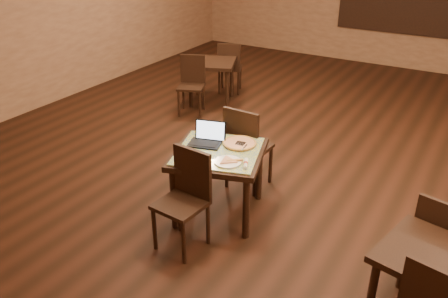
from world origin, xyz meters
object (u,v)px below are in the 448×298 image
Objects in this scene: chair_main_near at (186,194)px; other_table_b_chair_near at (192,81)px; other_table_b at (212,68)px; other_table_c at (432,267)px; laptop at (208,138)px; tiled_table at (218,159)px; other_table_b_chair_far at (229,65)px; other_table_c_chair_far at (439,237)px; pizza_pan at (240,144)px; chair_main_far at (245,144)px.

chair_main_near is 1.06× the size of other_table_b_chair_near.
other_table_c is (4.13, -3.44, -0.02)m from other_table_b.
tiled_table is at bearing -43.59° from laptop.
other_table_b_chair_far is (-1.87, 3.45, -0.13)m from tiled_table.
tiled_table is 1.13× the size of other_table_b.
tiled_table is 1.27× the size of other_table_c_chair_far.
laptop is 1.20× the size of pizza_pan.
other_table_c_chair_far is (4.08, -3.47, -0.02)m from other_table_b_chair_far.
other_table_c_chair_far is (2.21, -0.01, -0.15)m from tiled_table.
other_table_b_chair_far is (-1.88, 4.06, -0.03)m from chair_main_near.
chair_main_near is 0.96× the size of chair_main_far.
other_table_c_chair_far is at bearing -18.89° from laptop.
other_table_b_chair_far is at bearing 100.48° from laptop.
chair_main_near reaches higher than other_table_c_chair_far.
other_table_b_chair_far reaches higher than tiled_table.
chair_main_far is 1.10× the size of other_table_b_chair_far.
other_table_c is at bearing 104.42° from other_table_c_chair_far.
chair_main_near is 2.28m from other_table_c_chair_far.
chair_main_near reaches higher than other_table_c.
other_table_c_chair_far is (-0.02, 0.53, -0.07)m from other_table_c.
chair_main_far reaches higher than laptop.
other_table_b_chair_near and other_table_b_chair_far have the same top height.
pizza_pan is at bearing 172.10° from other_table_c.
other_table_c is at bearing 155.23° from chair_main_far.
other_table_b_chair_far is (0.06, 1.11, 0.00)m from other_table_b_chair_near.
other_table_b_chair_near is 1.00× the size of other_table_b_chair_far.
other_table_b is 0.56m from other_table_b_chair_near.
laptop reaches higher than other_table_b_chair_far.
other_table_b_chair_near is at bearing -17.04° from other_table_c_chair_far.
laptop is 2.52m from other_table_c.
other_table_b_chair_near is at bearing 111.77° from laptop.
other_table_c is at bearing -30.89° from tiled_table.
other_table_b_chair_far is (0.03, 0.56, -0.07)m from other_table_b.
tiled_table is 0.62m from chair_main_near.
chair_main_far is 2.51m from other_table_c.
chair_main_far reaches higher than other_table_b.
tiled_table is 0.61m from chair_main_far.
tiled_table reaches higher than other_table_b.
chair_main_near is 0.98× the size of other_table_b.
pizza_pan is at bearing 46.31° from tiled_table.
other_table_b_chair_near is at bearing 63.72° from other_table_b_chair_far.
laptop reaches higher than other_table_c.
chair_main_near is 3.06× the size of pizza_pan.
chair_main_far is at bearing 165.19° from other_table_c.
other_table_c is (2.11, -0.79, -0.18)m from pizza_pan.
pizza_pan is 2.26m from other_table_c.
chair_main_near is 3.54m from other_table_b_chair_near.
laptop is 3.75m from other_table_b_chair_far.
laptop is at bearing -157.00° from pizza_pan.
pizza_pan reaches higher than tiled_table.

